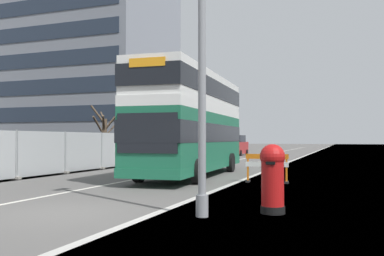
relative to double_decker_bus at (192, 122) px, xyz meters
name	(u,v)px	position (x,y,z in m)	size (l,w,h in m)	color
ground	(90,214)	(1.16, -10.22, -2.63)	(140.00, 280.00, 0.10)	#565451
double_decker_bus	(192,122)	(0.00, 0.00, 0.00)	(3.25, 11.24, 4.85)	#196042
lamppost_foreground	(202,38)	(3.89, -9.80, 1.53)	(0.29, 0.70, 8.69)	gray
red_pillar_postbox	(273,175)	(5.33, -8.79, -1.67)	(0.60, 0.60, 1.66)	black
roadworks_barrier	(267,164)	(3.92, -1.83, -1.84)	(1.73, 0.54, 1.17)	orange
construction_site_fence	(84,152)	(-6.70, 0.89, -1.53)	(0.44, 17.20, 2.19)	#A8AAAD
car_oncoming_near	(216,147)	(-4.60, 18.81, -1.57)	(1.93, 4.56, 2.13)	silver
car_receding_mid	(235,146)	(-4.42, 25.26, -1.56)	(2.00, 4.59, 2.16)	maroon
bare_tree_far_verge_near	(104,133)	(-12.57, 12.23, -0.34)	(2.28, 3.12, 4.66)	#4C3D2D
backdrop_office_block	(64,70)	(-29.45, 28.96, 8.62)	(27.94, 15.87, 22.39)	gray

